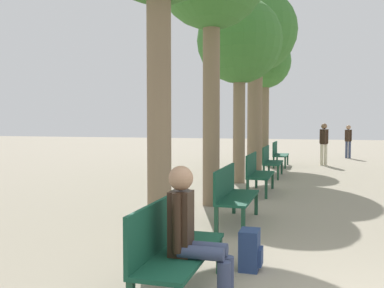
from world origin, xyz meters
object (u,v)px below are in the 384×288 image
Objects in this scene: bench_row_2 at (257,171)px; pedestrian_near at (324,141)px; bench_row_1 at (232,191)px; tree_row_3 at (255,34)px; tree_row_4 at (264,65)px; pedestrian_mid at (348,139)px; person_seated at (193,231)px; backpack at (250,250)px; bench_row_0 at (172,242)px; bench_row_3 at (270,160)px; tree_row_2 at (240,43)px; bench_row_4 at (278,152)px.

bench_row_2 is 7.57m from pedestrian_near.
bench_row_1 is 9.19m from tree_row_3.
tree_row_4 is 3.39× the size of pedestrian_mid.
person_seated reaches higher than bench_row_1.
bench_row_2 is 0.96× the size of pedestrian_near.
pedestrian_mid reaches higher than backpack.
bench_row_0 is at bearing -97.05° from pedestrian_near.
bench_row_2 is at bearing -103.05° from pedestrian_near.
bench_row_3 is 3.82m from tree_row_2.
tree_row_2 reaches higher than bench_row_1.
bench_row_3 is 1.21× the size of person_seated.
pedestrian_mid is at bearing 60.04° from tree_row_3.
person_seated is (0.96, -8.15, -3.24)m from tree_row_2.
tree_row_4 is (-0.71, 7.68, 3.55)m from bench_row_2.
tree_row_2 is 3.30× the size of pedestrian_mid.
tree_row_2 is at bearing 98.41° from bench_row_1.
bench_row_4 is 1.21× the size of person_seated.
pedestrian_mid reaches higher than bench_row_1.
bench_row_2 is 3.83m from tree_row_2.
backpack is at bearing -79.18° from tree_row_2.
pedestrian_mid is (3.60, 3.45, -3.19)m from tree_row_4.
pedestrian_mid is at bearing 58.49° from bench_row_4.
tree_row_3 reaches higher than bench_row_1.
tree_row_4 is 13.75m from backpack.
tree_row_4 is (0.00, 2.79, -0.73)m from tree_row_3.
pedestrian_near is (2.42, 2.47, -3.86)m from tree_row_3.
bench_row_3 is 0.30× the size of tree_row_4.
bench_row_2 is (0.00, 6.43, 0.00)m from bench_row_0.
bench_row_0 and bench_row_3 have the same top height.
person_seated is (0.25, -12.96, 0.16)m from bench_row_4.
bench_row_2 is 1.01× the size of pedestrian_mid.
bench_row_3 reaches higher than backpack.
tree_row_4 is (-0.71, 1.25, 3.55)m from bench_row_4.
tree_row_2 is at bearing -114.00° from bench_row_3.
bench_row_4 is 1.99m from pedestrian_near.
bench_row_2 is 0.31× the size of tree_row_2.
bench_row_1 is 6.43m from bench_row_3.
bench_row_2 is at bearing 92.19° from person_seated.
tree_row_3 is 4.07× the size of pedestrian_mid.
bench_row_1 and bench_row_2 have the same top height.
tree_row_4 reaches higher than pedestrian_mid.
pedestrian_near is at bearing 45.62° from tree_row_3.
bench_row_3 is 5.75m from tree_row_4.
bench_row_2 is 6.55m from person_seated.
person_seated is (0.25, -3.33, 0.16)m from bench_row_1.
pedestrian_near reaches higher than backpack.
bench_row_0 is 1.01× the size of pedestrian_mid.
bench_row_2 is 6.43m from bench_row_4.
bench_row_1 is 3.34m from person_seated.
pedestrian_near reaches higher than pedestrian_mid.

